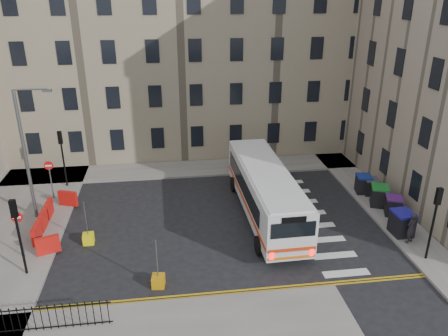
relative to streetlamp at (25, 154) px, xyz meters
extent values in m
plane|color=black|center=(13.00, -2.00, -4.34)|extent=(120.00, 120.00, 0.00)
cube|color=slate|center=(7.00, 6.60, -4.26)|extent=(36.00, 3.20, 0.15)
cube|color=slate|center=(22.00, 2.00, -4.26)|extent=(2.40, 26.00, 0.15)
cube|color=slate|center=(-1.00, -1.00, -4.26)|extent=(6.00, 22.00, 0.15)
cube|color=gray|center=(6.00, 13.50, 3.66)|extent=(38.00, 10.50, 16.00)
cylinder|color=black|center=(21.60, -7.50, -2.59)|extent=(0.12, 0.12, 3.20)
cube|color=black|center=(21.60, -7.50, -0.54)|extent=(0.28, 0.22, 0.90)
cylinder|color=black|center=(1.00, 4.50, -2.59)|extent=(0.12, 0.12, 3.20)
cube|color=black|center=(1.00, 4.50, -0.54)|extent=(0.28, 0.22, 0.90)
cylinder|color=black|center=(1.00, -6.00, -2.59)|extent=(0.12, 0.12, 3.20)
cube|color=black|center=(1.00, -6.00, -0.54)|extent=(0.28, 0.22, 0.90)
cylinder|color=#595B5E|center=(0.00, 0.00, -0.19)|extent=(0.20, 0.20, 8.00)
cube|color=#595B5E|center=(0.00, 0.00, 3.88)|extent=(0.50, 0.22, 0.14)
cylinder|color=#595B5E|center=(0.50, 2.50, -2.99)|extent=(0.08, 0.08, 2.40)
cube|color=red|center=(0.50, 2.50, -1.49)|extent=(0.60, 0.04, 0.60)
cylinder|color=#595B5E|center=(0.50, -4.50, -2.99)|extent=(0.08, 0.08, 2.40)
cube|color=red|center=(0.50, -4.50, -1.49)|extent=(0.60, 0.04, 0.60)
cube|color=red|center=(0.80, -3.00, -3.69)|extent=(0.25, 1.25, 1.00)
cube|color=red|center=(0.80, -1.50, -3.69)|extent=(0.25, 1.25, 1.00)
cube|color=red|center=(0.80, 0.00, -3.69)|extent=(0.25, 1.25, 1.00)
cube|color=red|center=(1.70, 1.30, -3.69)|extent=(1.26, 0.66, 1.00)
cube|color=red|center=(1.70, -4.30, -3.69)|extent=(1.26, 0.66, 1.00)
cube|color=black|center=(1.75, -10.20, -3.07)|extent=(7.80, 0.04, 0.04)
cube|color=black|center=(1.75, -10.20, -4.09)|extent=(7.80, 0.04, 0.04)
cube|color=silver|center=(14.18, -1.57, -2.51)|extent=(2.82, 11.54, 2.61)
cube|color=black|center=(12.86, -1.07, -2.30)|extent=(0.22, 9.20, 1.04)
cube|color=black|center=(15.49, -1.02, -2.30)|extent=(0.22, 9.20, 1.04)
cube|color=black|center=(14.08, 4.19, -2.25)|extent=(2.30, 0.10, 1.15)
cube|color=black|center=(14.29, -7.32, -1.99)|extent=(2.30, 0.10, 0.84)
cube|color=red|center=(12.86, -1.59, -3.14)|extent=(0.24, 11.28, 0.19)
cube|color=red|center=(15.50, -1.54, -3.14)|extent=(0.24, 11.28, 0.19)
cube|color=#FF0C0C|center=(13.24, -7.35, -3.40)|extent=(0.23, 0.05, 0.42)
cube|color=#FF0C0C|center=(15.33, -7.32, -3.40)|extent=(0.23, 0.05, 0.42)
cylinder|color=black|center=(12.81, 2.28, -3.81)|extent=(0.31, 1.05, 1.04)
cylinder|color=black|center=(15.42, 2.32, -3.81)|extent=(0.31, 1.05, 1.04)
cylinder|color=black|center=(12.95, -5.67, -3.81)|extent=(0.31, 1.05, 1.04)
cylinder|color=black|center=(15.56, -5.62, -3.81)|extent=(0.31, 1.05, 1.04)
cube|color=black|center=(21.51, -4.98, -3.55)|extent=(1.11, 1.27, 1.28)
cube|color=navy|center=(21.51, -4.98, -2.84)|extent=(1.16, 1.32, 0.13)
cube|color=black|center=(22.16, -2.71, -3.64)|extent=(1.22, 1.30, 1.09)
cube|color=#4C1B66|center=(22.16, -2.71, -3.04)|extent=(1.28, 1.36, 0.11)
cube|color=black|center=(21.87, -1.40, -3.58)|extent=(1.37, 1.46, 1.22)
cube|color=#197125|center=(21.87, -1.40, -2.90)|extent=(1.44, 1.52, 0.13)
cube|color=black|center=(22.08, 0.24, -3.67)|extent=(1.02, 1.13, 1.04)
cube|color=#373739|center=(22.08, 0.24, -3.10)|extent=(1.08, 1.19, 0.11)
cube|color=black|center=(21.67, 0.59, -3.62)|extent=(1.13, 1.24, 1.13)
cube|color=navy|center=(21.67, 0.59, -3.00)|extent=(1.18, 1.30, 0.12)
imported|color=black|center=(21.52, -5.91, -3.27)|extent=(0.79, 0.69, 1.83)
cube|color=yellow|center=(3.64, -3.36, -4.04)|extent=(0.63, 0.63, 0.60)
cube|color=#BF810B|center=(7.56, -7.76, -4.04)|extent=(0.67, 0.67, 0.60)
camera|label=1|loc=(8.37, -25.35, 9.14)|focal=35.00mm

